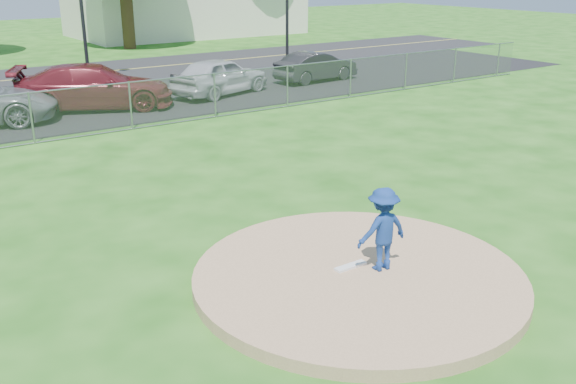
# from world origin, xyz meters

# --- Properties ---
(ground) EXTENTS (120.00, 120.00, 0.00)m
(ground) POSITION_xyz_m (0.00, 10.00, 0.00)
(ground) COLOR #1C5512
(ground) RESTS_ON ground
(pitchers_mound) EXTENTS (5.40, 5.40, 0.20)m
(pitchers_mound) POSITION_xyz_m (0.00, 0.00, 0.10)
(pitchers_mound) COLOR tan
(pitchers_mound) RESTS_ON ground
(pitching_rubber) EXTENTS (0.60, 0.15, 0.04)m
(pitching_rubber) POSITION_xyz_m (0.00, 0.20, 0.22)
(pitching_rubber) COLOR white
(pitching_rubber) RESTS_ON pitchers_mound
(chain_link_fence) EXTENTS (40.00, 0.06, 1.50)m
(chain_link_fence) POSITION_xyz_m (0.00, 12.00, 0.75)
(chain_link_fence) COLOR gray
(chain_link_fence) RESTS_ON ground
(parking_lot) EXTENTS (50.00, 8.00, 0.01)m
(parking_lot) POSITION_xyz_m (0.00, 16.50, 0.01)
(parking_lot) COLOR black
(parking_lot) RESTS_ON ground
(street) EXTENTS (60.00, 7.00, 0.01)m
(street) POSITION_xyz_m (0.00, 24.00, 0.00)
(street) COLOR black
(street) RESTS_ON ground
(commercial_building) EXTENTS (16.40, 9.40, 4.30)m
(commercial_building) POSITION_xyz_m (16.00, 38.00, 2.16)
(commercial_building) COLOR beige
(commercial_building) RESTS_ON ground
(pitcher) EXTENTS (0.95, 0.61, 1.40)m
(pitcher) POSITION_xyz_m (0.38, -0.11, 0.90)
(pitcher) COLOR navy
(pitcher) RESTS_ON pitchers_mound
(parked_car_darkred) EXTENTS (5.94, 4.28, 1.60)m
(parked_car_darkred) POSITION_xyz_m (1.13, 15.71, 0.81)
(parked_car_darkred) COLOR maroon
(parked_car_darkred) RESTS_ON parking_lot
(parked_car_pearl) EXTENTS (4.68, 2.99, 1.48)m
(parked_car_pearl) POSITION_xyz_m (6.16, 15.48, 0.75)
(parked_car_pearl) COLOR silver
(parked_car_pearl) RESTS_ON parking_lot
(parked_car_charcoal) EXTENTS (4.03, 1.70, 1.29)m
(parked_car_charcoal) POSITION_xyz_m (11.25, 15.83, 0.66)
(parked_car_charcoal) COLOR black
(parked_car_charcoal) RESTS_ON parking_lot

